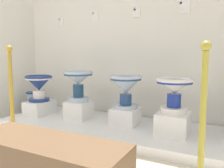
% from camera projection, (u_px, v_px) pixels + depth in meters
% --- Properties ---
extents(wall_back, '(3.98, 0.06, 3.24)m').
position_uv_depth(wall_back, '(140.00, 3.00, 3.04)').
color(wall_back, white).
rests_on(wall_back, ground_plane).
extents(display_platform, '(3.13, 1.01, 0.09)m').
position_uv_depth(display_platform, '(122.00, 129.00, 2.72)').
color(display_platform, white).
rests_on(display_platform, ground_plane).
extents(plinth_block_tall_cobalt, '(0.29, 0.38, 0.19)m').
position_uv_depth(plinth_block_tall_cobalt, '(40.00, 108.00, 3.24)').
color(plinth_block_tall_cobalt, white).
rests_on(plinth_block_tall_cobalt, display_platform).
extents(antique_toilet_tall_cobalt, '(0.37, 0.37, 0.36)m').
position_uv_depth(antique_toilet_tall_cobalt, '(39.00, 84.00, 3.20)').
color(antique_toilet_tall_cobalt, navy).
rests_on(antique_toilet_tall_cobalt, plinth_block_tall_cobalt).
extents(plinth_block_slender_white, '(0.30, 0.28, 0.23)m').
position_uv_depth(plinth_block_slender_white, '(79.00, 110.00, 3.03)').
color(plinth_block_slender_white, white).
rests_on(plinth_block_slender_white, display_platform).
extents(antique_toilet_slender_white, '(0.38, 0.38, 0.40)m').
position_uv_depth(antique_toilet_slender_white, '(78.00, 80.00, 2.98)').
color(antique_toilet_slender_white, '#ABBFD6').
rests_on(antique_toilet_slender_white, plinth_block_slender_white).
extents(plinth_block_squat_floral, '(0.31, 0.31, 0.19)m').
position_uv_depth(plinth_block_squat_floral, '(126.00, 116.00, 2.77)').
color(plinth_block_squat_floral, white).
rests_on(plinth_block_squat_floral, display_platform).
extents(antique_toilet_squat_floral, '(0.39, 0.39, 0.40)m').
position_uv_depth(antique_toilet_squat_floral, '(126.00, 86.00, 2.73)').
color(antique_toilet_squat_floral, silver).
rests_on(antique_toilet_squat_floral, plinth_block_squat_floral).
extents(plinth_block_pale_glazed, '(0.32, 0.37, 0.23)m').
position_uv_depth(plinth_block_pale_glazed, '(173.00, 124.00, 2.38)').
color(plinth_block_pale_glazed, white).
rests_on(plinth_block_pale_glazed, display_platform).
extents(antique_toilet_pale_glazed, '(0.38, 0.38, 0.36)m').
position_uv_depth(antique_toilet_pale_glazed, '(174.00, 89.00, 2.34)').
color(antique_toilet_pale_glazed, white).
rests_on(antique_toilet_pale_glazed, plinth_block_pale_glazed).
extents(info_placard_first, '(0.09, 0.01, 0.11)m').
position_uv_depth(info_placard_first, '(61.00, 21.00, 3.61)').
color(info_placard_first, white).
extents(info_placard_second, '(0.10, 0.01, 0.15)m').
position_uv_depth(info_placard_second, '(95.00, 16.00, 3.32)').
color(info_placard_second, white).
extents(info_placard_third, '(0.09, 0.01, 0.13)m').
position_uv_depth(info_placard_third, '(137.00, 12.00, 3.03)').
color(info_placard_third, white).
extents(info_placard_fourth, '(0.13, 0.01, 0.16)m').
position_uv_depth(info_placard_fourth, '(184.00, 7.00, 2.75)').
color(info_placard_fourth, white).
extents(decorative_vase_companion, '(0.24, 0.24, 0.35)m').
position_uv_depth(decorative_vase_companion, '(32.00, 104.00, 3.67)').
color(decorative_vase_companion, navy).
rests_on(decorative_vase_companion, ground_plane).
extents(stanchion_post_near_left, '(0.22, 0.22, 1.01)m').
position_uv_depth(stanchion_post_near_left, '(12.00, 112.00, 2.32)').
color(stanchion_post_near_left, gold).
rests_on(stanchion_post_near_left, ground_plane).
extents(stanchion_post_near_right, '(0.26, 0.26, 1.00)m').
position_uv_depth(stanchion_post_near_right, '(201.00, 152.00, 1.46)').
color(stanchion_post_near_right, gold).
rests_on(stanchion_post_near_right, ground_plane).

